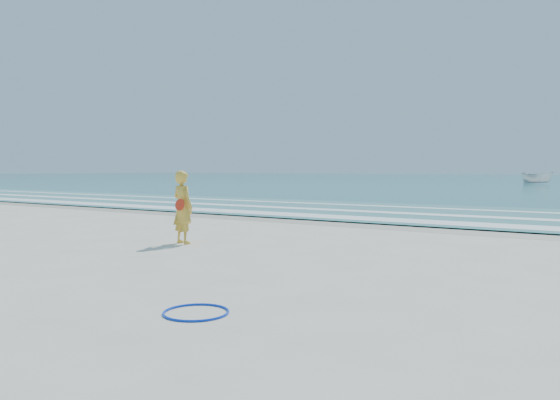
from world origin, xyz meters
The scene contains 9 objects.
ground centered at (0.00, 0.00, 0.00)m, with size 400.00×400.00×0.00m, color silver.
wet_sand centered at (0.00, 9.00, 0.00)m, with size 400.00×2.40×0.00m, color #B2A893.
shallow centered at (0.00, 14.00, 0.04)m, with size 400.00×10.00×0.01m, color #59B7AD.
foam_near centered at (0.00, 10.30, 0.05)m, with size 400.00×1.40×0.01m, color white.
foam_mid centered at (0.00, 13.20, 0.05)m, with size 400.00×0.90×0.01m, color white.
foam_far centered at (0.00, 16.50, 0.05)m, with size 400.00×0.60×0.01m, color white.
hoop centered at (2.64, -1.99, 0.01)m, with size 0.80×0.80×0.03m, color #0C36D8.
boat centered at (-3.23, 62.41, 0.78)m, with size 1.45×3.86×1.49m, color silver.
woman centered at (-1.84, 2.46, 0.85)m, with size 0.69×0.53×1.70m.
Camera 1 is at (7.06, -6.80, 1.73)m, focal length 35.00 mm.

